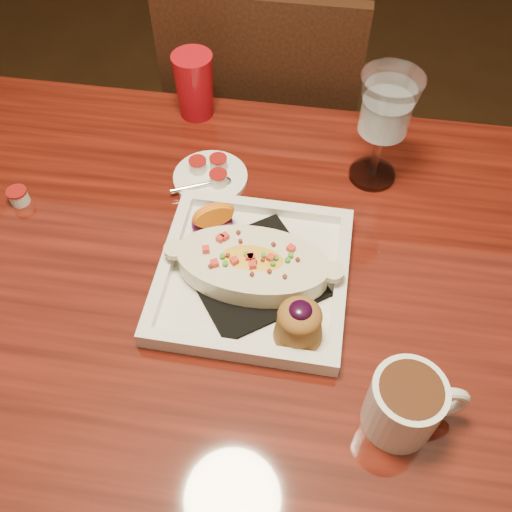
# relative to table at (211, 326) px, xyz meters

# --- Properties ---
(floor) EXTENTS (7.00, 7.00, 0.00)m
(floor) POSITION_rel_table_xyz_m (0.00, 0.00, -0.65)
(floor) COLOR black
(floor) RESTS_ON ground
(table) EXTENTS (1.50, 0.90, 0.75)m
(table) POSITION_rel_table_xyz_m (0.00, 0.00, 0.00)
(table) COLOR maroon
(table) RESTS_ON floor
(chair_far) EXTENTS (0.42, 0.42, 0.93)m
(chair_far) POSITION_rel_table_xyz_m (-0.00, 0.63, -0.15)
(chair_far) COLOR black
(chair_far) RESTS_ON floor
(plate) EXTENTS (0.28, 0.28, 0.08)m
(plate) POSITION_rel_table_xyz_m (0.07, 0.03, 0.12)
(plate) COLOR white
(plate) RESTS_ON table
(coffee_mug) EXTENTS (0.13, 0.09, 0.09)m
(coffee_mug) POSITION_rel_table_xyz_m (0.28, -0.15, 0.15)
(coffee_mug) COLOR white
(coffee_mug) RESTS_ON table
(goblet) EXTENTS (0.10, 0.10, 0.20)m
(goblet) POSITION_rel_table_xyz_m (0.23, 0.28, 0.24)
(goblet) COLOR silver
(goblet) RESTS_ON table
(saucer) EXTENTS (0.13, 0.13, 0.09)m
(saucer) POSITION_rel_table_xyz_m (-0.04, 0.23, 0.11)
(saucer) COLOR white
(saucer) RESTS_ON table
(creamer_loose) EXTENTS (0.03, 0.03, 0.03)m
(creamer_loose) POSITION_rel_table_xyz_m (-0.34, 0.13, 0.11)
(creamer_loose) COLOR silver
(creamer_loose) RESTS_ON table
(red_tumbler) EXTENTS (0.07, 0.07, 0.12)m
(red_tumbler) POSITION_rel_table_xyz_m (-0.10, 0.40, 0.16)
(red_tumbler) COLOR #B20C17
(red_tumbler) RESTS_ON table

